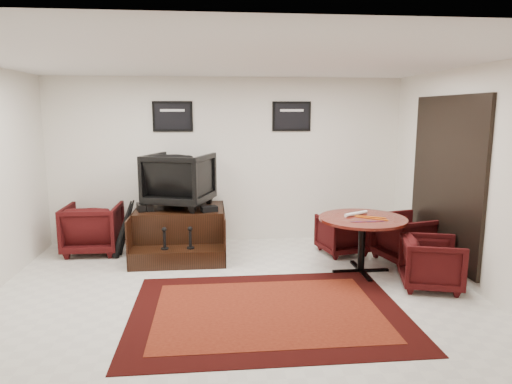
{
  "coord_description": "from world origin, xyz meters",
  "views": [
    {
      "loc": [
        -0.27,
        -5.28,
        2.23
      ],
      "look_at": [
        0.34,
        0.9,
        1.13
      ],
      "focal_mm": 32.0,
      "sensor_mm": 36.0,
      "label": 1
    }
  ],
  "objects_px": {
    "meeting_table": "(362,224)",
    "table_chair_corner": "(432,261)",
    "table_chair_back": "(342,232)",
    "shine_podium": "(180,233)",
    "armchair_side": "(93,226)",
    "shine_chair": "(179,177)",
    "table_chair_window": "(406,236)"
  },
  "relations": [
    {
      "from": "table_chair_back",
      "to": "shine_chair",
      "type": "bearing_deg",
      "value": -22.42
    },
    {
      "from": "table_chair_back",
      "to": "table_chair_corner",
      "type": "distance_m",
      "value": 1.69
    },
    {
      "from": "armchair_side",
      "to": "table_chair_window",
      "type": "relative_size",
      "value": 1.09
    },
    {
      "from": "meeting_table",
      "to": "shine_chair",
      "type": "bearing_deg",
      "value": 153.56
    },
    {
      "from": "shine_podium",
      "to": "meeting_table",
      "type": "bearing_deg",
      "value": -23.8
    },
    {
      "from": "armchair_side",
      "to": "table_chair_back",
      "type": "distance_m",
      "value": 3.97
    },
    {
      "from": "shine_podium",
      "to": "table_chair_back",
      "type": "xyz_separation_m",
      "value": [
        2.56,
        -0.26,
        0.01
      ]
    },
    {
      "from": "table_chair_window",
      "to": "armchair_side",
      "type": "bearing_deg",
      "value": 64.04
    },
    {
      "from": "shine_chair",
      "to": "table_chair_back",
      "type": "height_order",
      "value": "shine_chair"
    },
    {
      "from": "armchair_side",
      "to": "table_chair_window",
      "type": "xyz_separation_m",
      "value": [
        4.79,
        -0.93,
        -0.03
      ]
    },
    {
      "from": "table_chair_corner",
      "to": "shine_podium",
      "type": "bearing_deg",
      "value": 77.22
    },
    {
      "from": "shine_podium",
      "to": "table_chair_window",
      "type": "xyz_separation_m",
      "value": [
        3.4,
        -0.75,
        0.07
      ]
    },
    {
      "from": "armchair_side",
      "to": "meeting_table",
      "type": "height_order",
      "value": "armchair_side"
    },
    {
      "from": "armchair_side",
      "to": "table_chair_corner",
      "type": "distance_m",
      "value": 5.07
    },
    {
      "from": "shine_podium",
      "to": "armchair_side",
      "type": "height_order",
      "value": "armchair_side"
    },
    {
      "from": "shine_chair",
      "to": "meeting_table",
      "type": "bearing_deg",
      "value": 172.95
    },
    {
      "from": "table_chair_window",
      "to": "table_chair_corner",
      "type": "height_order",
      "value": "table_chair_window"
    },
    {
      "from": "table_chair_back",
      "to": "table_chair_window",
      "type": "height_order",
      "value": "table_chair_window"
    },
    {
      "from": "table_chair_back",
      "to": "table_chair_corner",
      "type": "xyz_separation_m",
      "value": [
        0.73,
        -1.53,
        0.02
      ]
    },
    {
      "from": "shine_chair",
      "to": "meeting_table",
      "type": "xyz_separation_m",
      "value": [
        2.58,
        -1.28,
        -0.51
      ]
    },
    {
      "from": "meeting_table",
      "to": "table_chair_back",
      "type": "xyz_separation_m",
      "value": [
        -0.03,
        0.88,
        -0.35
      ]
    },
    {
      "from": "meeting_table",
      "to": "table_chair_corner",
      "type": "height_order",
      "value": "meeting_table"
    },
    {
      "from": "table_chair_back",
      "to": "table_chair_corner",
      "type": "bearing_deg",
      "value": 102.1
    },
    {
      "from": "table_chair_back",
      "to": "table_chair_window",
      "type": "relative_size",
      "value": 0.85
    },
    {
      "from": "shine_chair",
      "to": "table_chair_window",
      "type": "height_order",
      "value": "shine_chair"
    },
    {
      "from": "shine_chair",
      "to": "shine_podium",
      "type": "bearing_deg",
      "value": 109.4
    },
    {
      "from": "armchair_side",
      "to": "meeting_table",
      "type": "distance_m",
      "value": 4.19
    },
    {
      "from": "shine_podium",
      "to": "meeting_table",
      "type": "relative_size",
      "value": 1.2
    },
    {
      "from": "shine_podium",
      "to": "meeting_table",
      "type": "xyz_separation_m",
      "value": [
        2.58,
        -1.14,
        0.36
      ]
    },
    {
      "from": "shine_podium",
      "to": "table_chair_window",
      "type": "distance_m",
      "value": 3.49
    },
    {
      "from": "meeting_table",
      "to": "table_chair_corner",
      "type": "bearing_deg",
      "value": -42.85
    },
    {
      "from": "meeting_table",
      "to": "shine_podium",
      "type": "bearing_deg",
      "value": 156.2
    }
  ]
}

